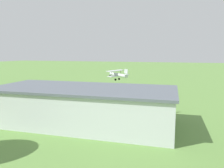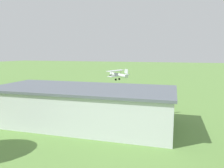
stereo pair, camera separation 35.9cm
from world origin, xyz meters
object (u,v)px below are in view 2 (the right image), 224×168
biplane (118,74)px  car_silver (24,96)px  car_grey (47,98)px  person_at_fence_line (69,97)px  person_watching_takeoff (135,100)px  person_near_hangar_door (128,100)px  person_beside_truck (173,108)px  hangar (82,105)px

biplane → car_silver: size_ratio=1.82×
car_silver → car_grey: bearing=171.3°
person_at_fence_line → person_watching_takeoff: 15.05m
person_near_hangar_door → person_watching_takeoff: (-1.49, -0.87, -0.12)m
car_grey → car_silver: car_silver is taller
person_beside_truck → person_watching_takeoff: bearing=-33.1°
person_near_hangar_door → person_at_fence_line: person_near_hangar_door is taller
car_grey → car_silver: (7.13, -1.09, 0.01)m
person_near_hangar_door → person_beside_truck: bearing=155.3°
person_watching_takeoff → hangar: bearing=72.7°
person_near_hangar_door → person_watching_takeoff: 1.73m
person_near_hangar_door → person_at_fence_line: 13.47m
person_watching_takeoff → car_silver: bearing=8.7°
hangar → person_near_hangar_door: (-3.44, -14.89, -1.94)m
person_near_hangar_door → person_beside_truck: size_ratio=1.01×
car_silver → person_watching_takeoff: (-25.80, -3.95, -0.08)m
person_at_fence_line → biplane: bearing=-107.5°
person_at_fence_line → hangar: bearing=126.1°
person_near_hangar_door → car_silver: bearing=7.2°
car_grey → person_beside_truck: person_beside_truck is taller
hangar → car_silver: (20.88, -11.81, -1.97)m
hangar → person_near_hangar_door: hangar is taller
person_beside_truck → biplane: bearing=-52.4°
person_watching_takeoff → person_beside_truck: person_beside_truck is taller
car_silver → person_watching_takeoff: size_ratio=2.85×
person_at_fence_line → person_beside_truck: person_beside_truck is taller
biplane → car_silver: (16.88, 20.82, -3.55)m
person_near_hangar_door → person_at_fence_line: bearing=5.1°
biplane → person_watching_takeoff: size_ratio=5.19×
car_grey → car_silver: size_ratio=1.08×
person_near_hangar_door → person_beside_truck: person_near_hangar_door is taller
car_grey → hangar: bearing=142.1°
person_near_hangar_door → person_beside_truck: (-9.61, 4.42, -0.01)m
person_beside_truck → person_at_fence_line: bearing=-7.9°
hangar → person_watching_takeoff: size_ratio=18.03×
car_silver → person_near_hangar_door: (-24.32, -3.08, 0.03)m
biplane → person_beside_truck: size_ratio=4.62×
car_silver → person_near_hangar_door: bearing=-172.8°
biplane → person_at_fence_line: bearing=72.5°
car_grey → person_beside_truck: size_ratio=2.75×
person_watching_takeoff → person_beside_truck: size_ratio=0.89×
car_grey → person_at_fence_line: 4.79m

